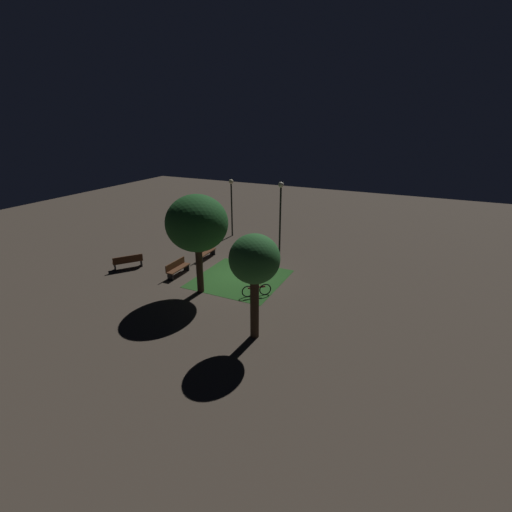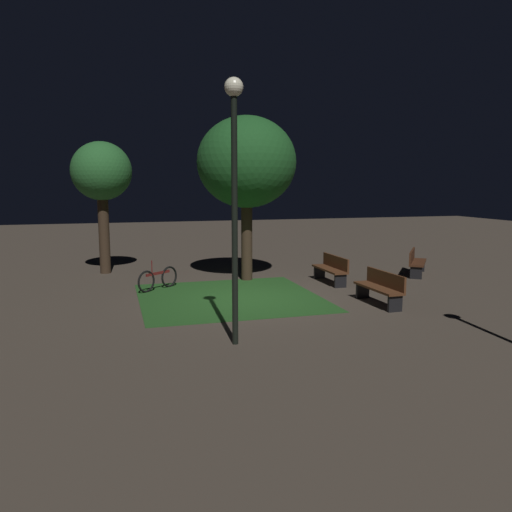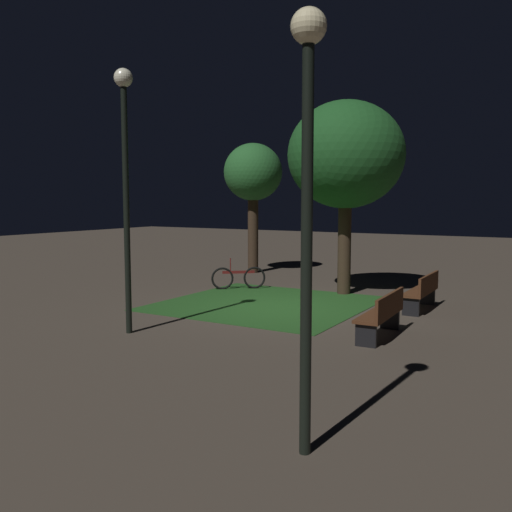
% 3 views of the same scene
% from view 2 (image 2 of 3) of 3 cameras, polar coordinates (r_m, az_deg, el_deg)
% --- Properties ---
extents(ground_plane, '(60.00, 60.00, 0.00)m').
position_cam_2_polar(ground_plane, '(14.02, -0.85, -4.94)').
color(ground_plane, '#473D33').
extents(grass_lawn, '(5.01, 4.99, 0.01)m').
position_cam_2_polar(grass_lawn, '(14.29, -3.05, -4.67)').
color(grass_lawn, '#23511E').
rests_on(grass_lawn, ground).
extents(bench_near_trees, '(1.81, 0.54, 0.88)m').
position_cam_2_polar(bench_near_trees, '(13.74, 13.95, -3.40)').
color(bench_near_trees, '#512D19').
rests_on(bench_near_trees, ground).
extents(bench_back_row, '(1.80, 0.49, 0.88)m').
position_cam_2_polar(bench_back_row, '(16.44, 8.57, -1.37)').
color(bench_back_row, '#512D19').
rests_on(bench_back_row, ground).
extents(bench_by_lamp, '(1.72, 1.47, 0.88)m').
position_cam_2_polar(bench_by_lamp, '(18.54, 17.65, -0.59)').
color(bench_by_lamp, '#422314').
rests_on(bench_by_lamp, ground).
extents(tree_right_canopy, '(3.22, 3.22, 5.36)m').
position_cam_2_polar(tree_right_canopy, '(16.57, -1.08, 10.48)').
color(tree_right_canopy, '#38281C').
rests_on(tree_right_canopy, ground).
extents(tree_left_canopy, '(2.09, 2.09, 4.65)m').
position_cam_2_polar(tree_left_canopy, '(18.65, -17.11, 8.90)').
color(tree_left_canopy, '#38281C').
rests_on(tree_left_canopy, ground).
extents(lamp_post_plaza_east, '(0.36, 0.36, 5.15)m').
position_cam_2_polar(lamp_post_plaza_east, '(9.74, -2.47, 9.71)').
color(lamp_post_plaza_east, black).
rests_on(lamp_post_plaza_east, ground).
extents(bicycle, '(1.08, 1.29, 0.93)m').
position_cam_2_polar(bicycle, '(15.49, -11.05, -2.54)').
color(bicycle, black).
rests_on(bicycle, ground).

